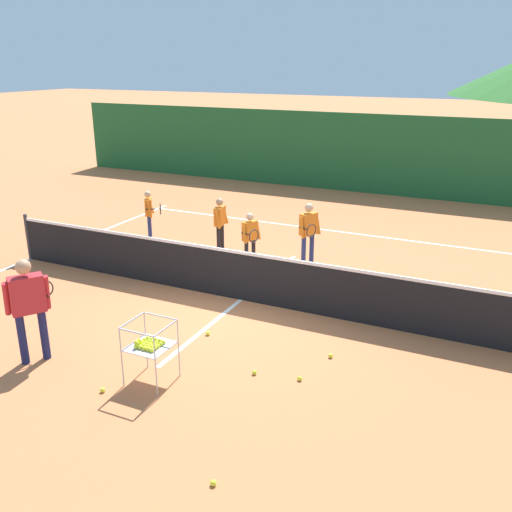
# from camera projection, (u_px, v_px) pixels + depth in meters

# --- Properties ---
(ground_plane) EXTENTS (120.00, 120.00, 0.00)m
(ground_plane) POSITION_uv_depth(u_px,v_px,m) (241.00, 300.00, 10.61)
(ground_plane) COLOR #C67042
(line_baseline_far) EXTENTS (10.73, 0.08, 0.01)m
(line_baseline_far) POSITION_uv_depth(u_px,v_px,m) (327.00, 230.00, 14.92)
(line_baseline_far) COLOR white
(line_baseline_far) RESTS_ON ground
(line_sideline_west) EXTENTS (0.08, 10.89, 0.01)m
(line_sideline_west) POSITION_uv_depth(u_px,v_px,m) (31.00, 259.00, 12.78)
(line_sideline_west) COLOR white
(line_sideline_west) RESTS_ON ground
(line_service_center) EXTENTS (0.08, 5.47, 0.01)m
(line_service_center) POSITION_uv_depth(u_px,v_px,m) (241.00, 300.00, 10.61)
(line_service_center) COLOR white
(line_service_center) RESTS_ON ground
(tennis_net) EXTENTS (10.81, 0.08, 1.05)m
(tennis_net) POSITION_uv_depth(u_px,v_px,m) (241.00, 275.00, 10.45)
(tennis_net) COLOR #333338
(tennis_net) RESTS_ON ground
(instructor) EXTENTS (0.55, 0.81, 1.62)m
(instructor) POSITION_uv_depth(u_px,v_px,m) (28.00, 301.00, 8.17)
(instructor) COLOR #191E4C
(instructor) RESTS_ON ground
(student_0) EXTENTS (0.62, 0.48, 1.20)m
(student_0) POSITION_uv_depth(u_px,v_px,m) (149.00, 210.00, 14.08)
(student_0) COLOR navy
(student_0) RESTS_ON ground
(student_1) EXTENTS (0.24, 0.51, 1.26)m
(student_1) POSITION_uv_depth(u_px,v_px,m) (220.00, 219.00, 13.13)
(student_1) COLOR black
(student_1) RESTS_ON ground
(student_2) EXTENTS (0.41, 0.66, 1.20)m
(student_2) POSITION_uv_depth(u_px,v_px,m) (250.00, 234.00, 12.12)
(student_2) COLOR black
(student_2) RESTS_ON ground
(student_3) EXTENTS (0.42, 0.73, 1.37)m
(student_3) POSITION_uv_depth(u_px,v_px,m) (309.00, 228.00, 12.21)
(student_3) COLOR navy
(student_3) RESTS_ON ground
(ball_cart) EXTENTS (0.58, 0.58, 0.90)m
(ball_cart) POSITION_uv_depth(u_px,v_px,m) (149.00, 344.00, 7.74)
(ball_cart) COLOR #B7B7BC
(ball_cart) RESTS_ON ground
(tennis_ball_0) EXTENTS (0.07, 0.07, 0.07)m
(tennis_ball_0) POSITION_uv_depth(u_px,v_px,m) (331.00, 356.00, 8.54)
(tennis_ball_0) COLOR yellow
(tennis_ball_0) RESTS_ON ground
(tennis_ball_1) EXTENTS (0.07, 0.07, 0.07)m
(tennis_ball_1) POSITION_uv_depth(u_px,v_px,m) (300.00, 378.00, 7.94)
(tennis_ball_1) COLOR yellow
(tennis_ball_1) RESTS_ON ground
(tennis_ball_2) EXTENTS (0.07, 0.07, 0.07)m
(tennis_ball_2) POSITION_uv_depth(u_px,v_px,m) (208.00, 333.00, 9.24)
(tennis_ball_2) COLOR yellow
(tennis_ball_2) RESTS_ON ground
(tennis_ball_3) EXTENTS (0.07, 0.07, 0.07)m
(tennis_ball_3) POSITION_uv_depth(u_px,v_px,m) (103.00, 390.00, 7.66)
(tennis_ball_3) COLOR yellow
(tennis_ball_3) RESTS_ON ground
(tennis_ball_4) EXTENTS (0.07, 0.07, 0.07)m
(tennis_ball_4) POSITION_uv_depth(u_px,v_px,m) (213.00, 483.00, 5.98)
(tennis_ball_4) COLOR yellow
(tennis_ball_4) RESTS_ON ground
(tennis_ball_5) EXTENTS (0.07, 0.07, 0.07)m
(tennis_ball_5) POSITION_uv_depth(u_px,v_px,m) (254.00, 372.00, 8.09)
(tennis_ball_5) COLOR yellow
(tennis_ball_5) RESTS_ON ground
(windscreen_fence) EXTENTS (23.60, 0.08, 2.62)m
(windscreen_fence) POSITION_uv_depth(u_px,v_px,m) (375.00, 154.00, 18.59)
(windscreen_fence) COLOR #1E5B2D
(windscreen_fence) RESTS_ON ground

